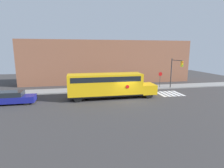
{
  "coord_description": "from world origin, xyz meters",
  "views": [
    {
      "loc": [
        -5.87,
        -20.43,
        6.07
      ],
      "look_at": [
        -1.48,
        1.82,
        1.76
      ],
      "focal_mm": 28.0,
      "sensor_mm": 36.0,
      "label": 1
    }
  ],
  "objects": [
    {
      "name": "school_bus",
      "position": [
        -2.06,
        1.32,
        1.83
      ],
      "size": [
        11.37,
        2.57,
        3.21
      ],
      "color": "yellow",
      "rests_on": "ground"
    },
    {
      "name": "stop_sign",
      "position": [
        7.42,
        5.91,
        1.72
      ],
      "size": [
        0.64,
        0.1,
        2.66
      ],
      "color": "#38383A",
      "rests_on": "ground"
    },
    {
      "name": "building_backdrop",
      "position": [
        0.0,
        13.0,
        4.01
      ],
      "size": [
        32.0,
        4.0,
        8.02
      ],
      "color": "#935B42",
      "rests_on": "ground"
    },
    {
      "name": "sidewalk_strip",
      "position": [
        0.0,
        6.5,
        0.07
      ],
      "size": [
        44.0,
        3.0,
        0.15
      ],
      "color": "gray",
      "rests_on": "ground"
    },
    {
      "name": "ground_plane",
      "position": [
        0.0,
        0.0,
        0.0
      ],
      "size": [
        60.0,
        60.0,
        0.0
      ],
      "primitive_type": "plane",
      "color": "#3A3838"
    },
    {
      "name": "crosswalk_stripes",
      "position": [
        7.03,
        2.0,
        0.0
      ],
      "size": [
        3.3,
        3.2,
        0.01
      ],
      "color": "white",
      "rests_on": "ground"
    },
    {
      "name": "traffic_light",
      "position": [
        9.06,
        4.38,
        3.26
      ],
      "size": [
        0.28,
        3.06,
        4.91
      ],
      "color": "#38383A",
      "rests_on": "ground"
    },
    {
      "name": "parked_car",
      "position": [
        -13.33,
        1.01,
        0.74
      ],
      "size": [
        4.68,
        1.85,
        1.48
      ],
      "color": "navy",
      "rests_on": "ground"
    }
  ]
}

